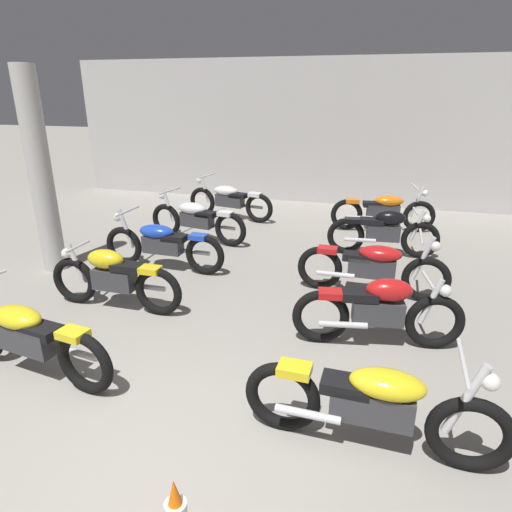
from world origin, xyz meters
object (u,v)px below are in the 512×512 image
(support_pillar, at_px, (40,174))
(motorcycle_left_row_2, at_px, (162,243))
(motorcycle_left_row_4, at_px, (229,200))
(motorcycle_left_row_0, at_px, (27,336))
(motorcycle_left_row_3, at_px, (196,219))
(motorcycle_right_row_1, at_px, (379,310))
(motorcycle_left_row_1, at_px, (114,277))
(motorcycle_right_row_2, at_px, (373,266))
(motorcycle_right_row_3, at_px, (384,231))
(motorcycle_right_row_4, at_px, (384,210))
(motorcycle_right_row_0, at_px, (374,403))

(support_pillar, xyz_separation_m, motorcycle_left_row_2, (1.77, 0.46, -1.15))
(support_pillar, height_order, motorcycle_left_row_4, support_pillar)
(support_pillar, distance_m, motorcycle_left_row_4, 4.31)
(motorcycle_left_row_0, distance_m, motorcycle_left_row_4, 6.31)
(motorcycle_left_row_3, distance_m, motorcycle_right_row_1, 4.66)
(support_pillar, bearing_deg, motorcycle_left_row_3, 49.25)
(motorcycle_left_row_0, relative_size, motorcycle_left_row_3, 1.00)
(support_pillar, relative_size, motorcycle_left_row_2, 1.47)
(support_pillar, distance_m, motorcycle_left_row_1, 2.36)
(motorcycle_left_row_1, distance_m, motorcycle_left_row_4, 4.74)
(motorcycle_left_row_1, xyz_separation_m, motorcycle_right_row_1, (3.47, -0.01, 0.00))
(motorcycle_left_row_2, distance_m, motorcycle_left_row_4, 3.26)
(motorcycle_right_row_2, bearing_deg, motorcycle_left_row_2, 178.34)
(motorcycle_left_row_1, distance_m, motorcycle_left_row_3, 3.03)
(motorcycle_left_row_4, distance_m, motorcycle_right_row_3, 3.81)
(motorcycle_left_row_3, height_order, motorcycle_right_row_4, same)
(support_pillar, xyz_separation_m, motorcycle_right_row_3, (5.29, 2.12, -1.14))
(motorcycle_left_row_3, xyz_separation_m, motorcycle_right_row_1, (3.54, -3.03, 0.01))
(motorcycle_left_row_0, height_order, motorcycle_left_row_2, same)
(motorcycle_left_row_1, height_order, motorcycle_right_row_1, same)
(support_pillar, bearing_deg, motorcycle_left_row_0, -55.46)
(motorcycle_right_row_1, bearing_deg, motorcycle_right_row_4, 89.92)
(support_pillar, relative_size, motorcycle_left_row_0, 1.48)
(motorcycle_right_row_1, height_order, motorcycle_right_row_4, motorcycle_right_row_4)
(motorcycle_left_row_4, xyz_separation_m, motorcycle_right_row_0, (3.43, -6.43, 0.00))
(motorcycle_left_row_2, distance_m, motorcycle_left_row_3, 1.55)
(motorcycle_right_row_3, bearing_deg, support_pillar, -158.17)
(support_pillar, bearing_deg, motorcycle_right_row_2, 4.05)
(motorcycle_left_row_3, bearing_deg, motorcycle_right_row_3, 1.76)
(motorcycle_right_row_3, bearing_deg, motorcycle_right_row_0, -90.35)
(motorcycle_left_row_0, bearing_deg, support_pillar, 124.54)
(motorcycle_left_row_1, bearing_deg, motorcycle_right_row_3, 41.91)
(motorcycle_right_row_1, xyz_separation_m, motorcycle_right_row_2, (-0.11, 1.39, -0.01))
(motorcycle_right_row_2, relative_size, motorcycle_right_row_4, 1.01)
(support_pillar, height_order, motorcycle_right_row_1, support_pillar)
(motorcycle_left_row_0, xyz_separation_m, motorcycle_right_row_3, (3.51, 4.71, 0.01))
(motorcycle_left_row_1, distance_m, motorcycle_right_row_0, 3.85)
(motorcycle_right_row_1, distance_m, motorcycle_right_row_3, 3.14)
(motorcycle_left_row_4, height_order, motorcycle_right_row_2, same)
(motorcycle_left_row_1, bearing_deg, motorcycle_right_row_4, 53.53)
(motorcycle_left_row_4, bearing_deg, motorcycle_left_row_0, -90.46)
(motorcycle_left_row_3, bearing_deg, motorcycle_right_row_1, -40.61)
(motorcycle_left_row_3, bearing_deg, motorcycle_left_row_2, -88.53)
(motorcycle_left_row_1, xyz_separation_m, motorcycle_left_row_4, (0.03, 4.74, -0.01))
(motorcycle_left_row_2, distance_m, motorcycle_right_row_4, 4.77)
(support_pillar, relative_size, motorcycle_left_row_1, 1.62)
(motorcycle_left_row_2, relative_size, motorcycle_left_row_3, 1.01)
(motorcycle_right_row_2, bearing_deg, motorcycle_right_row_4, 87.98)
(motorcycle_left_row_0, distance_m, motorcycle_right_row_2, 4.49)
(motorcycle_left_row_1, bearing_deg, motorcycle_right_row_0, -26.01)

